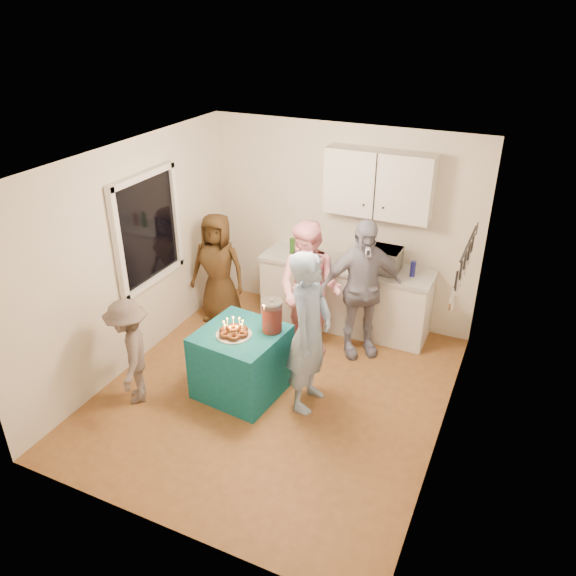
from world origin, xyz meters
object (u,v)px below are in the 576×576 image
at_px(man_birthday, 309,332).
at_px(woman_back_left, 218,268).
at_px(party_table, 242,362).
at_px(woman_back_center, 309,290).
at_px(counter, 345,296).
at_px(punch_jar, 272,317).
at_px(woman_back_right, 361,289).
at_px(child_near_left, 130,352).
at_px(microwave, 379,259).

height_order(man_birthday, woman_back_left, man_birthday).
distance_m(party_table, woman_back_center, 1.21).
height_order(counter, party_table, counter).
bearing_deg(man_birthday, woman_back_left, 56.06).
relative_size(punch_jar, woman_back_right, 0.20).
height_order(woman_back_right, child_near_left, woman_back_right).
distance_m(woman_back_center, woman_back_right, 0.61).
bearing_deg(woman_back_right, counter, 88.60).
height_order(counter, microwave, microwave).
bearing_deg(microwave, child_near_left, -128.15).
distance_m(party_table, woman_back_left, 1.70).
bearing_deg(woman_back_center, child_near_left, -129.03).
distance_m(party_table, child_near_left, 1.19).
relative_size(counter, woman_back_left, 1.47).
height_order(woman_back_left, woman_back_center, woman_back_center).
relative_size(man_birthday, woman_back_right, 1.02).
height_order(microwave, man_birthday, man_birthday).
relative_size(counter, man_birthday, 1.24).
bearing_deg(punch_jar, woman_back_center, 86.41).
height_order(counter, woman_back_left, woman_back_left).
bearing_deg(punch_jar, woman_back_right, 60.51).
bearing_deg(woman_back_left, woman_back_right, -8.97).
bearing_deg(man_birthday, counter, 5.92).
xyz_separation_m(party_table, woman_back_center, (0.35, 1.06, 0.46)).
xyz_separation_m(punch_jar, woman_back_right, (0.62, 1.10, -0.06)).
bearing_deg(man_birthday, woman_back_right, -9.00).
bearing_deg(counter, child_near_left, -122.38).
bearing_deg(party_table, woman_back_right, 54.34).
relative_size(woman_back_left, woman_back_center, 0.89).
distance_m(punch_jar, child_near_left, 1.54).
xyz_separation_m(microwave, woman_back_center, (-0.61, -0.75, -0.21)).
relative_size(woman_back_left, woman_back_right, 0.86).
height_order(counter, punch_jar, punch_jar).
xyz_separation_m(party_table, man_birthday, (0.75, 0.11, 0.51)).
xyz_separation_m(microwave, woman_back_right, (-0.05, -0.53, -0.18)).
relative_size(party_table, punch_jar, 2.50).
bearing_deg(counter, punch_jar, -98.90).
bearing_deg(woman_back_center, man_birthday, -67.71).
height_order(punch_jar, man_birthday, man_birthday).
height_order(woman_back_center, woman_back_right, woman_back_right).
xyz_separation_m(microwave, woman_back_left, (-2.01, -0.52, -0.31)).
relative_size(microwave, woman_back_left, 0.35).
bearing_deg(man_birthday, punch_jar, 81.37).
height_order(counter, woman_back_right, woman_back_right).
height_order(party_table, punch_jar, punch_jar).
bearing_deg(woman_back_center, counter, 74.45).
height_order(party_table, woman_back_left, woman_back_left).
bearing_deg(party_table, counter, 73.10).
bearing_deg(woman_back_left, woman_back_center, -17.81).
bearing_deg(child_near_left, party_table, 87.55).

